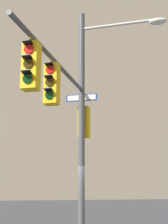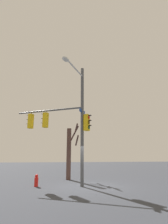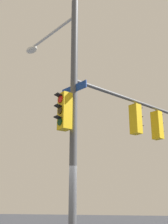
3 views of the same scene
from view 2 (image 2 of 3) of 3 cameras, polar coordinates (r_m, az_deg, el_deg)
name	(u,v)px [view 2 (image 2 of 3)]	position (r m, az deg, el deg)	size (l,w,h in m)	color
ground_plane	(89,186)	(12.39, 1.64, -22.26)	(80.00, 80.00, 0.00)	#34373F
main_signal_pole_assembly	(66,117)	(12.72, -5.68, -1.59)	(5.33, 5.30, 8.04)	#4C4F54
fire_hydrant	(36,181)	(12.65, -14.71, -20.09)	(0.38, 0.24, 0.73)	red
bare_tree_behind_pole	(70,151)	(15.50, -4.53, -12.07)	(1.53, 1.04, 4.51)	#4D3630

